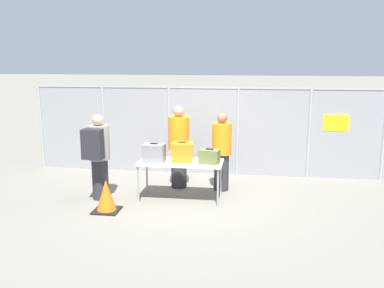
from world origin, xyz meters
TOP-DOWN VIEW (x-y plane):
  - ground_plane at (0.00, 0.00)m, footprint 120.00×120.00m
  - fence_section at (0.02, 2.17)m, footprint 8.67×0.07m
  - inspection_table at (-0.22, 0.11)m, footprint 1.73×0.83m
  - suitcase_grey at (-0.75, 0.04)m, footprint 0.44×0.32m
  - suitcase_orange at (-0.18, 0.13)m, footprint 0.47×0.40m
  - suitcase_olive at (0.38, 0.06)m, footprint 0.44×0.34m
  - traveler_hooded at (-1.87, -0.17)m, footprint 0.44×0.68m
  - security_worker_near at (-0.39, 0.91)m, footprint 0.46×0.46m
  - security_worker_far at (0.57, 0.84)m, footprint 0.43×0.43m
  - utility_trailer at (2.65, 3.81)m, footprint 4.40×2.06m
  - traffic_cone at (-1.50, -0.81)m, footprint 0.49×0.49m

SIDE VIEW (x-z plane):
  - ground_plane at x=0.00m, z-range 0.00..0.00m
  - traffic_cone at x=-1.50m, z-range -0.02..0.59m
  - utility_trailer at x=2.65m, z-range 0.06..0.78m
  - inspection_table at x=-0.22m, z-range 0.34..1.13m
  - security_worker_far at x=0.57m, z-range 0.03..1.75m
  - suitcase_olive at x=0.38m, z-range 0.78..1.09m
  - security_worker_near at x=-0.39m, z-range 0.03..1.89m
  - traveler_hooded at x=-1.87m, z-range 0.09..1.86m
  - suitcase_grey at x=-0.75m, z-range 0.78..1.18m
  - suitcase_orange at x=-0.18m, z-range 0.78..1.20m
  - fence_section at x=0.02m, z-range 0.05..2.25m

